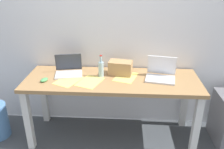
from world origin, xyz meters
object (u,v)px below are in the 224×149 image
(beer_bottle, at_px, (101,69))
(computer_mouse, at_px, (44,80))
(desk, at_px, (112,87))
(laptop_left, at_px, (69,70))
(laptop_right, at_px, (161,74))
(cardboard_box, at_px, (120,68))

(beer_bottle, height_order, computer_mouse, beer_bottle)
(desk, relative_size, laptop_left, 5.69)
(desk, height_order, laptop_left, laptop_left)
(laptop_left, distance_m, computer_mouse, 0.30)
(laptop_right, bearing_deg, cardboard_box, 169.08)
(computer_mouse, bearing_deg, beer_bottle, 37.53)
(laptop_left, bearing_deg, computer_mouse, -136.59)
(laptop_left, relative_size, beer_bottle, 1.34)
(desk, bearing_deg, beer_bottle, 157.65)
(beer_bottle, bearing_deg, computer_mouse, -164.98)
(desk, xyz_separation_m, beer_bottle, (-0.12, 0.05, 0.20))
(laptop_left, distance_m, cardboard_box, 0.58)
(desk, height_order, cardboard_box, cardboard_box)
(desk, distance_m, cardboard_box, 0.24)
(beer_bottle, relative_size, computer_mouse, 2.49)
(computer_mouse, bearing_deg, desk, 31.11)
(cardboard_box, bearing_deg, computer_mouse, -163.91)
(laptop_left, height_order, beer_bottle, beer_bottle)
(laptop_right, distance_m, cardboard_box, 0.45)
(desk, distance_m, beer_bottle, 0.24)
(desk, distance_m, laptop_left, 0.53)
(computer_mouse, height_order, cardboard_box, cardboard_box)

